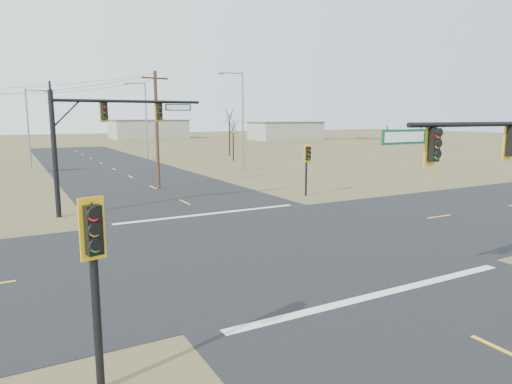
{
  "coord_description": "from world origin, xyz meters",
  "views": [
    {
      "loc": [
        -10.98,
        -18.48,
        6.04
      ],
      "look_at": [
        -0.26,
        1.0,
        2.38
      ],
      "focal_mm": 32.0,
      "sensor_mm": 36.0,
      "label": 1
    }
  ],
  "objects_px": {
    "pedestal_signal_ne": "(308,158)",
    "streetlight_b": "(144,117)",
    "mast_arm_far": "(103,126)",
    "bare_tree_d": "(229,115)",
    "utility_pole_near": "(157,129)",
    "streetlight_c": "(30,124)",
    "pedestal_signal_sw": "(94,252)",
    "bare_tree_c": "(233,126)",
    "streetlight_a": "(241,116)",
    "mast_arm_near": "(511,155)"
  },
  "relations": [
    {
      "from": "streetlight_b",
      "to": "bare_tree_c",
      "type": "xyz_separation_m",
      "value": [
        10.16,
        -7.81,
        -1.31
      ]
    },
    {
      "from": "pedestal_signal_ne",
      "to": "streetlight_b",
      "type": "xyz_separation_m",
      "value": [
        -2.52,
        36.44,
        3.14
      ]
    },
    {
      "from": "mast_arm_far",
      "to": "utility_pole_near",
      "type": "relative_size",
      "value": 0.96
    },
    {
      "from": "utility_pole_near",
      "to": "streetlight_c",
      "type": "xyz_separation_m",
      "value": [
        -8.55,
        21.76,
        0.14
      ]
    },
    {
      "from": "mast_arm_near",
      "to": "bare_tree_c",
      "type": "relative_size",
      "value": 1.69
    },
    {
      "from": "pedestal_signal_sw",
      "to": "bare_tree_c",
      "type": "relative_size",
      "value": 0.72
    },
    {
      "from": "utility_pole_near",
      "to": "streetlight_c",
      "type": "height_order",
      "value": "utility_pole_near"
    },
    {
      "from": "streetlight_b",
      "to": "pedestal_signal_ne",
      "type": "bearing_deg",
      "value": -67.21
    },
    {
      "from": "bare_tree_c",
      "to": "bare_tree_d",
      "type": "xyz_separation_m",
      "value": [
        2.86,
        7.22,
        1.54
      ]
    },
    {
      "from": "mast_arm_far",
      "to": "bare_tree_d",
      "type": "bearing_deg",
      "value": 36.58
    },
    {
      "from": "pedestal_signal_sw",
      "to": "mast_arm_near",
      "type": "bearing_deg",
      "value": -13.11
    },
    {
      "from": "utility_pole_near",
      "to": "streetlight_b",
      "type": "height_order",
      "value": "streetlight_b"
    },
    {
      "from": "mast_arm_near",
      "to": "streetlight_a",
      "type": "xyz_separation_m",
      "value": [
        7.48,
        36.06,
        1.48
      ]
    },
    {
      "from": "streetlight_c",
      "to": "bare_tree_c",
      "type": "height_order",
      "value": "streetlight_c"
    },
    {
      "from": "pedestal_signal_sw",
      "to": "streetlight_c",
      "type": "xyz_separation_m",
      "value": [
        1.29,
        49.85,
        1.99
      ]
    },
    {
      "from": "mast_arm_near",
      "to": "bare_tree_d",
      "type": "xyz_separation_m",
      "value": [
        14.87,
        54.53,
        1.65
      ]
    },
    {
      "from": "mast_arm_far",
      "to": "streetlight_b",
      "type": "relative_size",
      "value": 0.87
    },
    {
      "from": "streetlight_a",
      "to": "bare_tree_d",
      "type": "bearing_deg",
      "value": 76.73
    },
    {
      "from": "bare_tree_d",
      "to": "mast_arm_far",
      "type": "bearing_deg",
      "value": -126.05
    },
    {
      "from": "bare_tree_c",
      "to": "mast_arm_near",
      "type": "bearing_deg",
      "value": -104.24
    },
    {
      "from": "pedestal_signal_sw",
      "to": "streetlight_b",
      "type": "relative_size",
      "value": 0.41
    },
    {
      "from": "mast_arm_far",
      "to": "utility_pole_near",
      "type": "distance_m",
      "value": 10.08
    },
    {
      "from": "streetlight_a",
      "to": "bare_tree_d",
      "type": "height_order",
      "value": "streetlight_a"
    },
    {
      "from": "mast_arm_near",
      "to": "streetlight_a",
      "type": "relative_size",
      "value": 0.94
    },
    {
      "from": "pedestal_signal_ne",
      "to": "pedestal_signal_sw",
      "type": "bearing_deg",
      "value": -122.59
    },
    {
      "from": "streetlight_c",
      "to": "streetlight_b",
      "type": "bearing_deg",
      "value": 28.85
    },
    {
      "from": "pedestal_signal_sw",
      "to": "streetlight_b",
      "type": "height_order",
      "value": "streetlight_b"
    },
    {
      "from": "streetlight_a",
      "to": "streetlight_c",
      "type": "xyz_separation_m",
      "value": [
        -20.58,
        13.66,
        -0.93
      ]
    },
    {
      "from": "streetlight_a",
      "to": "streetlight_c",
      "type": "distance_m",
      "value": 24.72
    },
    {
      "from": "mast_arm_near",
      "to": "streetlight_b",
      "type": "bearing_deg",
      "value": 82.92
    },
    {
      "from": "streetlight_a",
      "to": "bare_tree_c",
      "type": "height_order",
      "value": "streetlight_a"
    },
    {
      "from": "mast_arm_near",
      "to": "streetlight_c",
      "type": "xyz_separation_m",
      "value": [
        -13.1,
        49.71,
        0.54
      ]
    },
    {
      "from": "streetlight_b",
      "to": "utility_pole_near",
      "type": "bearing_deg",
      "value": -84.41
    },
    {
      "from": "pedestal_signal_ne",
      "to": "streetlight_c",
      "type": "bearing_deg",
      "value": 131.69
    },
    {
      "from": "bare_tree_c",
      "to": "pedestal_signal_ne",
      "type": "bearing_deg",
      "value": -104.94
    },
    {
      "from": "pedestal_signal_ne",
      "to": "bare_tree_c",
      "type": "distance_m",
      "value": 29.69
    },
    {
      "from": "pedestal_signal_sw",
      "to": "bare_tree_c",
      "type": "height_order",
      "value": "bare_tree_c"
    },
    {
      "from": "streetlight_b",
      "to": "bare_tree_c",
      "type": "bearing_deg",
      "value": -18.72
    },
    {
      "from": "streetlight_b",
      "to": "pedestal_signal_sw",
      "type": "bearing_deg",
      "value": -87.54
    },
    {
      "from": "mast_arm_far",
      "to": "pedestal_signal_sw",
      "type": "height_order",
      "value": "mast_arm_far"
    },
    {
      "from": "streetlight_a",
      "to": "bare_tree_c",
      "type": "xyz_separation_m",
      "value": [
        4.52,
        11.26,
        -1.36
      ]
    },
    {
      "from": "mast_arm_far",
      "to": "pedestal_signal_sw",
      "type": "distance_m",
      "value": 20.42
    },
    {
      "from": "mast_arm_near",
      "to": "mast_arm_far",
      "type": "bearing_deg",
      "value": 112.66
    },
    {
      "from": "streetlight_c",
      "to": "bare_tree_d",
      "type": "height_order",
      "value": "streetlight_c"
    },
    {
      "from": "mast_arm_near",
      "to": "bare_tree_c",
      "type": "distance_m",
      "value": 48.81
    },
    {
      "from": "utility_pole_near",
      "to": "bare_tree_c",
      "type": "bearing_deg",
      "value": 49.47
    },
    {
      "from": "streetlight_a",
      "to": "bare_tree_d",
      "type": "relative_size",
      "value": 1.39
    },
    {
      "from": "mast_arm_far",
      "to": "streetlight_c",
      "type": "xyz_separation_m",
      "value": [
        -2.67,
        29.94,
        -0.25
      ]
    },
    {
      "from": "bare_tree_d",
      "to": "bare_tree_c",
      "type": "bearing_deg",
      "value": -111.64
    },
    {
      "from": "pedestal_signal_sw",
      "to": "streetlight_b",
      "type": "bearing_deg",
      "value": 60.0
    }
  ]
}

